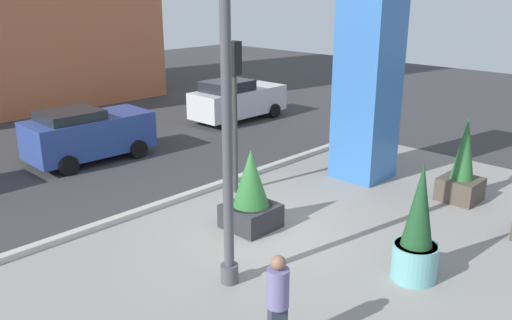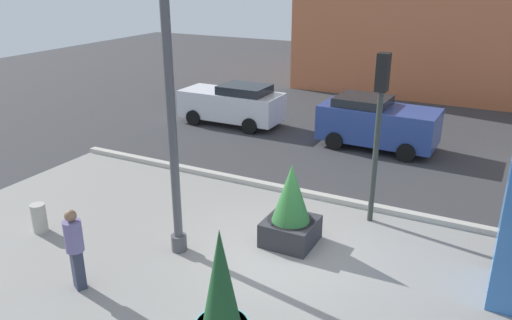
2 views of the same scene
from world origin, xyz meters
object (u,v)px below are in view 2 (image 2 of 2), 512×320
lamp_post (170,102)px  pedestrian_crossing (75,245)px  traffic_light_far_side (379,112)px  potted_plant_by_pillar (291,210)px  concrete_bollard (39,218)px  potted_plant_near_left (221,311)px  car_passing_lane (233,104)px  car_curb_west (377,122)px

lamp_post → pedestrian_crossing: bearing=-113.9°
lamp_post → traffic_light_far_side: lamp_post is taller
potted_plant_by_pillar → concrete_bollard: 6.25m
traffic_light_far_side → potted_plant_near_left: bearing=-97.6°
lamp_post → traffic_light_far_side: (3.55, 3.52, -0.62)m
potted_plant_by_pillar → traffic_light_far_side: 3.20m
car_passing_lane → concrete_bollard: bearing=-87.8°
traffic_light_far_side → car_passing_lane: traffic_light_far_side is taller
potted_plant_near_left → concrete_bollard: 6.61m
lamp_post → traffic_light_far_side: bearing=44.8°
potted_plant_by_pillar → traffic_light_far_side: traffic_light_far_side is taller
car_curb_west → traffic_light_far_side: bearing=-76.4°
lamp_post → pedestrian_crossing: lamp_post is taller
lamp_post → traffic_light_far_side: 5.04m
lamp_post → potted_plant_by_pillar: size_ratio=3.62×
concrete_bollard → car_curb_west: bearing=60.5°
car_curb_west → car_passing_lane: car_curb_west is taller
pedestrian_crossing → concrete_bollard: bearing=153.8°
car_passing_lane → pedestrian_crossing: pedestrian_crossing is taller
potted_plant_near_left → traffic_light_far_side: 6.47m
lamp_post → traffic_light_far_side: size_ratio=1.68×
potted_plant_by_pillar → concrete_bollard: bearing=-157.7°
lamp_post → car_curb_west: 9.93m
potted_plant_near_left → concrete_bollard: (-6.34, 1.76, -0.65)m
traffic_light_far_side → car_passing_lane: 9.86m
traffic_light_far_side → car_curb_west: (-1.41, 5.81, -1.99)m
potted_plant_near_left → potted_plant_by_pillar: (-0.58, 4.12, -0.14)m
potted_plant_near_left → concrete_bollard: size_ratio=3.34×
car_passing_lane → pedestrian_crossing: 12.06m
potted_plant_near_left → car_curb_west: 11.95m
concrete_bollard → car_passing_lane: 10.39m
lamp_post → potted_plant_by_pillar: 3.76m
potted_plant_by_pillar → traffic_light_far_side: size_ratio=0.46×
lamp_post → potted_plant_by_pillar: (2.15, 1.52, -2.69)m
traffic_light_far_side → car_curb_west: traffic_light_far_side is taller
concrete_bollard → pedestrian_crossing: 3.02m
potted_plant_near_left → traffic_light_far_side: (0.82, 6.12, 1.92)m
lamp_post → car_curb_west: bearing=77.1°
potted_plant_near_left → pedestrian_crossing: 3.71m
potted_plant_near_left → car_curb_west: bearing=92.8°
traffic_light_far_side → pedestrian_crossing: bearing=-128.4°
lamp_post → potted_plant_near_left: bearing=-43.6°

